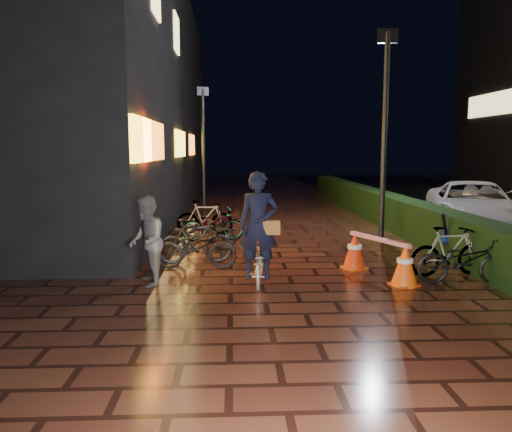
{
  "coord_description": "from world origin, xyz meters",
  "views": [
    {
      "loc": [
        -1.61,
        -8.73,
        2.41
      ],
      "look_at": [
        -1.16,
        1.03,
        1.1
      ],
      "focal_mm": 35.0,
      "sensor_mm": 36.0,
      "label": 1
    }
  ],
  "objects_px": {
    "cyclist": "(259,243)",
    "cart_assembly": "(453,236)",
    "van": "(472,206)",
    "traffic_barrier": "(378,257)",
    "bystander_person": "(147,241)"
  },
  "relations": [
    {
      "from": "bystander_person",
      "to": "cart_assembly",
      "type": "relative_size",
      "value": 1.48
    },
    {
      "from": "cyclist",
      "to": "traffic_barrier",
      "type": "relative_size",
      "value": 1.1
    },
    {
      "from": "van",
      "to": "bystander_person",
      "type": "bearing_deg",
      "value": -128.01
    },
    {
      "from": "traffic_barrier",
      "to": "cart_assembly",
      "type": "xyz_separation_m",
      "value": [
        1.97,
        1.2,
        0.18
      ]
    },
    {
      "from": "cyclist",
      "to": "cart_assembly",
      "type": "relative_size",
      "value": 1.86
    },
    {
      "from": "bystander_person",
      "to": "cyclist",
      "type": "bearing_deg",
      "value": 74.38
    },
    {
      "from": "bystander_person",
      "to": "traffic_barrier",
      "type": "bearing_deg",
      "value": 80.9
    },
    {
      "from": "traffic_barrier",
      "to": "cart_assembly",
      "type": "distance_m",
      "value": 2.31
    },
    {
      "from": "van",
      "to": "traffic_barrier",
      "type": "distance_m",
      "value": 6.86
    },
    {
      "from": "traffic_barrier",
      "to": "van",
      "type": "bearing_deg",
      "value": 50.38
    },
    {
      "from": "cyclist",
      "to": "cart_assembly",
      "type": "height_order",
      "value": "cyclist"
    },
    {
      "from": "van",
      "to": "cyclist",
      "type": "distance_m",
      "value": 8.8
    },
    {
      "from": "van",
      "to": "traffic_barrier",
      "type": "relative_size",
      "value": 2.83
    },
    {
      "from": "cyclist",
      "to": "cart_assembly",
      "type": "distance_m",
      "value": 4.59
    },
    {
      "from": "cart_assembly",
      "to": "bystander_person",
      "type": "bearing_deg",
      "value": -165.36
    }
  ]
}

